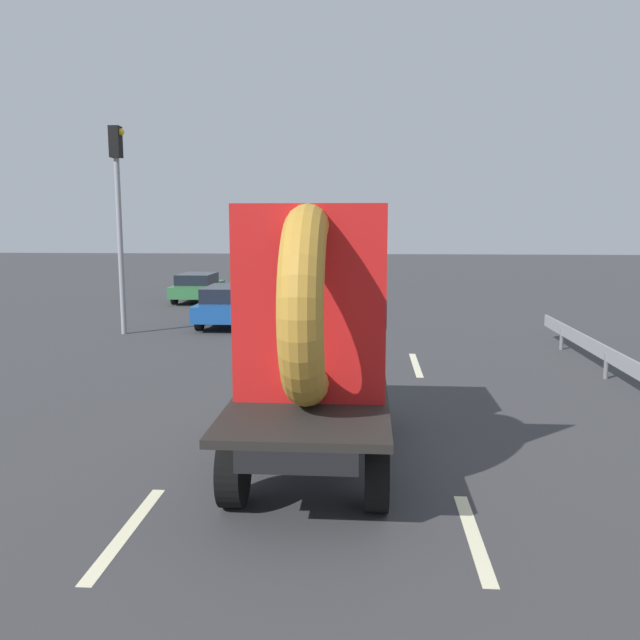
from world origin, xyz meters
The scene contains 10 objects.
ground_plane centered at (0.00, 0.00, 0.00)m, with size 120.00×120.00×0.00m, color #38383A.
flatbed_truck centered at (-0.19, -0.48, 1.69)m, with size 2.02×4.94×3.59m.
distant_sedan centered at (-3.99, 11.28, 0.69)m, with size 1.69×3.94×1.29m.
traffic_light centered at (-6.85, 9.28, 3.98)m, with size 0.42×0.36×6.14m.
guardrail centered at (5.72, 2.78, 0.53)m, with size 0.10×13.13×0.71m.
lane_dash_left_near centered at (-2.09, -3.22, 0.00)m, with size 2.23×0.16×0.01m, color beige.
lane_dash_left_far centered at (-2.09, 4.96, 0.00)m, with size 2.73×0.16×0.01m, color beige.
lane_dash_right_near centered at (1.70, -3.06, 0.00)m, with size 2.06×0.16×0.01m, color beige.
lane_dash_right_far centered at (1.70, 5.52, 0.00)m, with size 2.60×0.16×0.01m, color beige.
oncoming_car centered at (-6.74, 17.55, 0.64)m, with size 1.57×3.67×1.20m.
Camera 1 is at (0.52, -9.77, 3.37)m, focal length 36.48 mm.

